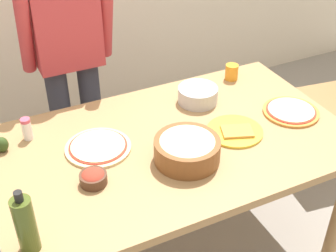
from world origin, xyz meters
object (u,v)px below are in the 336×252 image
Objects in this scene: cup_orange at (232,72)px; pizza_raw_on_board at (98,147)px; salt_shaker at (27,129)px; person_cook at (68,49)px; plate_with_slice at (235,131)px; pizza_cooked_on_tray at (291,111)px; olive_oil_bottle at (25,225)px; popcorn_bowl at (187,148)px; small_sauce_bowl at (93,178)px; avocado at (2,144)px; mixing_bowl_steel at (198,95)px; dining_table at (173,157)px.

pizza_raw_on_board is at bearing -161.94° from cup_orange.
cup_orange is 1.12m from salt_shaker.
plate_with_slice is at bearing -57.27° from person_cook.
pizza_raw_on_board and pizza_cooked_on_tray have the same top height.
pizza_cooked_on_tray is at bearing 12.35° from olive_oil_bottle.
popcorn_bowl reaches higher than pizza_raw_on_board.
popcorn_bowl is 0.41m from small_sauce_bowl.
pizza_raw_on_board is 0.63m from plate_with_slice.
pizza_raw_on_board is at bearing -96.55° from person_cook.
plate_with_slice is 2.45× the size of salt_shaker.
person_cook is 23.14× the size of avocado.
cup_orange is 1.25m from avocado.
salt_shaker reaches higher than small_sauce_bowl.
salt_shaker is at bearing 176.20° from mixing_bowl_steel.
person_cook reaches higher than small_sauce_bowl.
person_cook is 1.19m from pizza_cooked_on_tray.
dining_table is 0.35m from pizza_raw_on_board.
mixing_bowl_steel reaches higher than avocado.
mixing_bowl_steel is at bearing 28.21° from small_sauce_bowl.
pizza_cooked_on_tray is at bearing -79.26° from cup_orange.
plate_with_slice is 3.06× the size of cup_orange.
avocado reaches higher than dining_table.
olive_oil_bottle is at bearing -101.27° from salt_shaker.
plate_with_slice is 0.31m from mixing_bowl_steel.
person_cook is at bearing 107.85° from dining_table.
pizza_cooked_on_tray reaches higher than dining_table.
avocado is (-0.98, 0.32, 0.03)m from plate_with_slice.
olive_oil_bottle is (-0.70, -0.19, 0.05)m from popcorn_bowl.
popcorn_bowl is 3.29× the size of cup_orange.
cup_orange is (0.26, 0.44, 0.03)m from plate_with_slice.
small_sauce_bowl is at bearing -100.72° from person_cook.
olive_oil_bottle is 3.66× the size of avocado.
small_sauce_bowl is 1.29× the size of cup_orange.
cup_orange is 1.21× the size of avocado.
person_cook is 19.06× the size of cup_orange.
pizza_raw_on_board is 4.15× the size of avocado.
small_sauce_bowl reaches higher than plate_with_slice.
salt_shaker is (-0.26, 0.21, 0.04)m from pizza_raw_on_board.
cup_orange reaches higher than pizza_raw_on_board.
pizza_raw_on_board is (-0.32, 0.09, 0.10)m from dining_table.
olive_oil_bottle is (-0.38, -0.43, 0.10)m from pizza_raw_on_board.
dining_table is 0.67m from salt_shaker.
small_sauce_bowl is 1.57× the size of avocado.
dining_table is 0.31m from plate_with_slice.
cup_orange reaches higher than small_sauce_bowl.
person_cook is 0.69m from avocado.
olive_oil_bottle is at bearing -132.00° from pizza_raw_on_board.
olive_oil_bottle is at bearing -143.22° from small_sauce_bowl.
pizza_raw_on_board is 0.95m from pizza_cooked_on_tray.
popcorn_bowl is 2.64× the size of salt_shaker.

